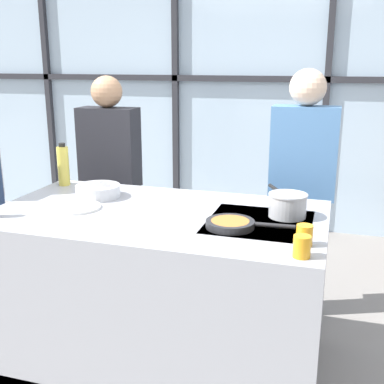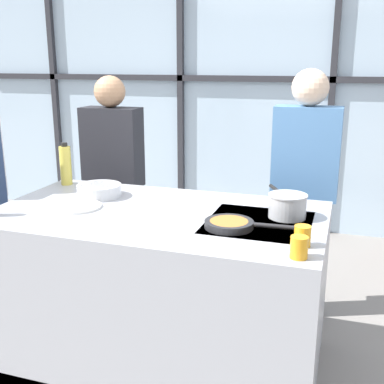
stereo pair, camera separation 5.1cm
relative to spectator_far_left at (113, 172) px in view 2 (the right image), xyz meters
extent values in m
plane|color=gray|center=(0.70, -0.85, -0.91)|extent=(18.00, 18.00, 0.00)
cube|color=silver|center=(0.70, 1.77, 0.49)|extent=(6.40, 0.04, 2.80)
cube|color=#2D2D33|center=(0.70, 1.72, 0.63)|extent=(6.40, 0.06, 0.06)
cube|color=#2D2D33|center=(-1.60, 1.72, 0.49)|extent=(0.06, 0.06, 2.80)
cube|color=#2D2D33|center=(-0.07, 1.72, 0.49)|extent=(0.06, 0.06, 2.80)
cube|color=#2D2D33|center=(1.47, 1.72, 0.49)|extent=(0.06, 0.06, 2.80)
cube|color=#A8AAB2|center=(0.70, -0.85, -0.45)|extent=(1.79, 1.00, 0.92)
cube|color=black|center=(1.26, -0.85, 0.00)|extent=(0.52, 0.52, 0.01)
cylinder|color=#38383D|center=(1.13, -0.98, 0.01)|extent=(0.13, 0.13, 0.01)
cylinder|color=#38383D|center=(1.38, -0.98, 0.01)|extent=(0.13, 0.13, 0.01)
cylinder|color=#38383D|center=(1.13, -0.73, 0.01)|extent=(0.13, 0.13, 0.01)
cylinder|color=#38383D|center=(1.38, -0.73, 0.01)|extent=(0.13, 0.13, 0.01)
cylinder|color=#232838|center=(0.10, 0.00, -0.51)|extent=(0.14, 0.14, 0.81)
cylinder|color=#232838|center=(-0.10, 0.00, -0.51)|extent=(0.14, 0.14, 0.81)
cube|color=#232328|center=(0.00, 0.00, 0.18)|extent=(0.43, 0.20, 0.58)
sphere|color=tan|center=(0.00, 0.00, 0.59)|extent=(0.23, 0.23, 0.23)
cylinder|color=#232838|center=(1.50, 0.00, -0.50)|extent=(0.14, 0.14, 0.83)
cylinder|color=#232838|center=(1.30, 0.00, -0.50)|extent=(0.14, 0.14, 0.83)
cube|color=#4C7AAD|center=(1.40, 0.00, 0.22)|extent=(0.43, 0.19, 0.60)
sphere|color=beige|center=(1.40, 0.00, 0.64)|extent=(0.23, 0.23, 0.23)
cylinder|color=#232326|center=(1.13, -0.98, 0.03)|extent=(0.24, 0.24, 0.03)
cylinder|color=#B26B2D|center=(1.13, -0.98, 0.04)|extent=(0.19, 0.19, 0.01)
cylinder|color=#232326|center=(1.35, -0.96, 0.04)|extent=(0.19, 0.03, 0.02)
cylinder|color=silver|center=(1.38, -0.73, 0.07)|extent=(0.19, 0.19, 0.12)
cylinder|color=silver|center=(1.38, -0.73, 0.13)|extent=(0.20, 0.20, 0.01)
cylinder|color=black|center=(1.29, -0.56, 0.11)|extent=(0.10, 0.16, 0.02)
cylinder|color=white|center=(0.25, -0.92, 0.02)|extent=(0.26, 0.26, 0.01)
cylinder|color=silver|center=(0.26, -0.68, 0.05)|extent=(0.26, 0.26, 0.07)
cylinder|color=#4C4C51|center=(0.26, -0.68, 0.08)|extent=(0.22, 0.22, 0.01)
cylinder|color=#E0CC4C|center=(-0.10, -0.48, 0.14)|extent=(0.07, 0.07, 0.25)
cylinder|color=black|center=(-0.10, -0.48, 0.28)|extent=(0.04, 0.04, 0.02)
cylinder|color=orange|center=(1.50, -1.25, 0.06)|extent=(0.07, 0.07, 0.09)
cylinder|color=orange|center=(1.50, -1.11, 0.06)|extent=(0.07, 0.07, 0.09)
camera|label=1|loc=(1.60, -3.16, 0.80)|focal=45.00mm
camera|label=2|loc=(1.65, -3.15, 0.80)|focal=45.00mm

